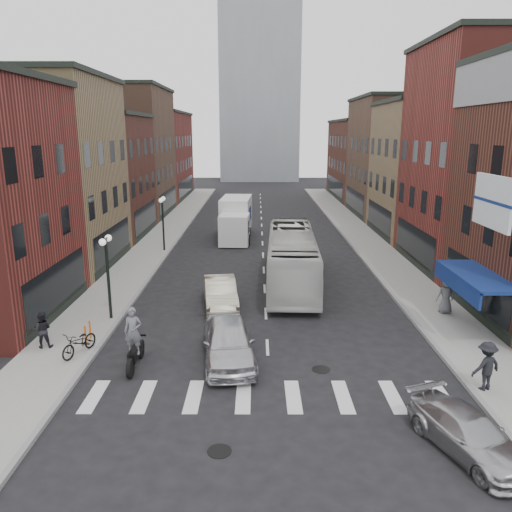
{
  "coord_description": "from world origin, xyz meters",
  "views": [
    {
      "loc": [
        -0.43,
        -18.33,
        8.79
      ],
      "look_at": [
        -0.49,
        6.25,
        2.63
      ],
      "focal_mm": 35.0,
      "sensor_mm": 36.0,
      "label": 1
    }
  ],
  "objects_px": {
    "motorcycle_rider": "(134,340)",
    "transit_bus": "(292,258)",
    "curb_car": "(468,433)",
    "ped_left_solo": "(42,330)",
    "sedan_left_near": "(228,342)",
    "ped_right_c": "(446,295)",
    "billboard_sign": "(495,204)",
    "ped_right_a": "(486,366)",
    "streetlamp_far": "(163,214)",
    "bike_rack": "(88,332)",
    "parked_bicycle": "(79,342)",
    "streetlamp_near": "(107,262)",
    "box_truck": "(236,219)",
    "sedan_left_far": "(220,293)"
  },
  "relations": [
    {
      "from": "sedan_left_far",
      "to": "streetlamp_near",
      "type": "bearing_deg",
      "value": -166.33
    },
    {
      "from": "sedan_left_near",
      "to": "ped_right_c",
      "type": "xyz_separation_m",
      "value": [
        10.32,
        5.01,
        0.23
      ]
    },
    {
      "from": "bike_rack",
      "to": "sedan_left_near",
      "type": "height_order",
      "value": "sedan_left_near"
    },
    {
      "from": "ped_left_solo",
      "to": "ped_right_a",
      "type": "xyz_separation_m",
      "value": [
        16.63,
        -3.41,
        0.1
      ]
    },
    {
      "from": "ped_left_solo",
      "to": "bike_rack",
      "type": "bearing_deg",
      "value": -170.05
    },
    {
      "from": "motorcycle_rider",
      "to": "ped_right_c",
      "type": "distance_m",
      "value": 14.93
    },
    {
      "from": "streetlamp_far",
      "to": "box_truck",
      "type": "relative_size",
      "value": 0.52
    },
    {
      "from": "billboard_sign",
      "to": "box_truck",
      "type": "xyz_separation_m",
      "value": [
        -10.82,
        22.27,
        -4.47
      ]
    },
    {
      "from": "box_truck",
      "to": "sedan_left_near",
      "type": "bearing_deg",
      "value": -84.97
    },
    {
      "from": "billboard_sign",
      "to": "curb_car",
      "type": "xyz_separation_m",
      "value": [
        -3.1,
        -6.49,
        -5.55
      ]
    },
    {
      "from": "ped_right_a",
      "to": "ped_right_c",
      "type": "relative_size",
      "value": 0.97
    },
    {
      "from": "streetlamp_far",
      "to": "ped_right_c",
      "type": "bearing_deg",
      "value": -39.4
    },
    {
      "from": "billboard_sign",
      "to": "parked_bicycle",
      "type": "height_order",
      "value": "billboard_sign"
    },
    {
      "from": "curb_car",
      "to": "streetlamp_near",
      "type": "bearing_deg",
      "value": 121.67
    },
    {
      "from": "billboard_sign",
      "to": "ped_right_a",
      "type": "bearing_deg",
      "value": -110.21
    },
    {
      "from": "motorcycle_rider",
      "to": "transit_bus",
      "type": "bearing_deg",
      "value": 58.23
    },
    {
      "from": "sedan_left_near",
      "to": "box_truck",
      "type": "bearing_deg",
      "value": 84.32
    },
    {
      "from": "streetlamp_near",
      "to": "box_truck",
      "type": "xyz_separation_m",
      "value": [
        5.17,
        18.77,
        -1.25
      ]
    },
    {
      "from": "streetlamp_far",
      "to": "motorcycle_rider",
      "type": "xyz_separation_m",
      "value": [
        2.32,
        -18.87,
        -1.77
      ]
    },
    {
      "from": "billboard_sign",
      "to": "ped_right_a",
      "type": "distance_m",
      "value": 6.16
    },
    {
      "from": "transit_bus",
      "to": "curb_car",
      "type": "relative_size",
      "value": 2.86
    },
    {
      "from": "sedan_left_far",
      "to": "streetlamp_far",
      "type": "bearing_deg",
      "value": 105.1
    },
    {
      "from": "billboard_sign",
      "to": "bike_rack",
      "type": "bearing_deg",
      "value": 177.17
    },
    {
      "from": "sedan_left_near",
      "to": "ped_right_a",
      "type": "height_order",
      "value": "ped_right_a"
    },
    {
      "from": "ped_right_a",
      "to": "ped_left_solo",
      "type": "bearing_deg",
      "value": -32.89
    },
    {
      "from": "bike_rack",
      "to": "motorcycle_rider",
      "type": "xyz_separation_m",
      "value": [
        2.52,
        -2.17,
        0.59
      ]
    },
    {
      "from": "billboard_sign",
      "to": "ped_right_a",
      "type": "xyz_separation_m",
      "value": [
        -1.19,
        -3.22,
        -5.11
      ]
    },
    {
      "from": "billboard_sign",
      "to": "curb_car",
      "type": "height_order",
      "value": "billboard_sign"
    },
    {
      "from": "box_truck",
      "to": "ped_right_c",
      "type": "distance_m",
      "value": 21.13
    },
    {
      "from": "streetlamp_near",
      "to": "bike_rack",
      "type": "relative_size",
      "value": 5.14
    },
    {
      "from": "streetlamp_far",
      "to": "bike_rack",
      "type": "distance_m",
      "value": 16.87
    },
    {
      "from": "ped_right_a",
      "to": "ped_right_c",
      "type": "height_order",
      "value": "ped_right_c"
    },
    {
      "from": "parked_bicycle",
      "to": "ped_right_a",
      "type": "relative_size",
      "value": 1.09
    },
    {
      "from": "streetlamp_far",
      "to": "ped_left_solo",
      "type": "bearing_deg",
      "value": -96.03
    },
    {
      "from": "box_truck",
      "to": "parked_bicycle",
      "type": "relative_size",
      "value": 4.15
    },
    {
      "from": "box_truck",
      "to": "transit_bus",
      "type": "xyz_separation_m",
      "value": [
        3.82,
        -12.87,
        -0.06
      ]
    },
    {
      "from": "curb_car",
      "to": "ped_left_solo",
      "type": "xyz_separation_m",
      "value": [
        -14.72,
        6.68,
        0.33
      ]
    },
    {
      "from": "box_truck",
      "to": "parked_bicycle",
      "type": "height_order",
      "value": "box_truck"
    },
    {
      "from": "box_truck",
      "to": "ped_left_solo",
      "type": "xyz_separation_m",
      "value": [
        -7.0,
        -22.08,
        -0.74
      ]
    },
    {
      "from": "sedan_left_far",
      "to": "parked_bicycle",
      "type": "distance_m",
      "value": 7.91
    },
    {
      "from": "streetlamp_near",
      "to": "curb_car",
      "type": "height_order",
      "value": "streetlamp_near"
    },
    {
      "from": "parked_bicycle",
      "to": "motorcycle_rider",
      "type": "bearing_deg",
      "value": 1.62
    },
    {
      "from": "billboard_sign",
      "to": "streetlamp_near",
      "type": "distance_m",
      "value": 16.68
    },
    {
      "from": "billboard_sign",
      "to": "ped_right_c",
      "type": "distance_m",
      "value": 6.61
    },
    {
      "from": "streetlamp_near",
      "to": "billboard_sign",
      "type": "bearing_deg",
      "value": -12.35
    },
    {
      "from": "transit_bus",
      "to": "ped_left_solo",
      "type": "bearing_deg",
      "value": -137.15
    },
    {
      "from": "streetlamp_far",
      "to": "sedan_left_near",
      "type": "bearing_deg",
      "value": -72.29
    },
    {
      "from": "motorcycle_rider",
      "to": "sedan_left_far",
      "type": "height_order",
      "value": "motorcycle_rider"
    },
    {
      "from": "sedan_left_far",
      "to": "ped_right_c",
      "type": "xyz_separation_m",
      "value": [
        11.08,
        -1.27,
        0.31
      ]
    },
    {
      "from": "motorcycle_rider",
      "to": "bike_rack",
      "type": "bearing_deg",
      "value": 139.22
    }
  ]
}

